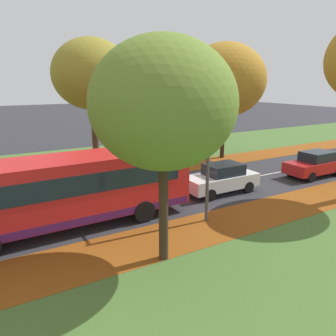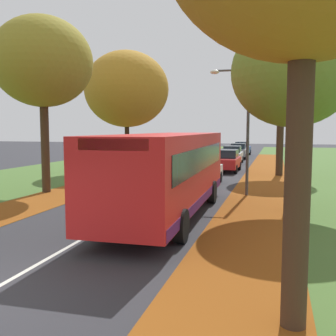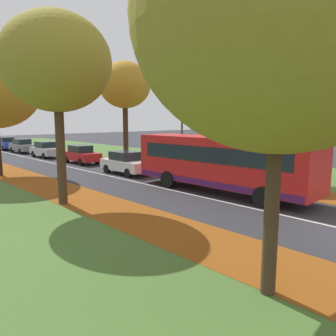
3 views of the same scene
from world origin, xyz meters
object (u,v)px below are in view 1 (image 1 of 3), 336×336
bus (68,188)px  car_white_lead (221,178)px  tree_right_near (163,104)px  streetlamp_right (204,136)px  car_red_following (315,164)px  tree_left_mid (225,80)px  tree_left_near (92,75)px

bus → car_white_lead: (-0.26, 8.32, -0.89)m
tree_right_near → bus: tree_right_near is taller
streetlamp_right → car_red_following: streetlamp_right is taller
tree_right_near → streetlamp_right: (-2.16, 3.19, -1.54)m
tree_left_mid → car_white_lead: (6.77, -5.57, -5.26)m
tree_right_near → streetlamp_right: bearing=124.1°
tree_left_mid → car_red_following: 9.12m
streetlamp_right → car_white_lead: (-2.34, 3.00, -2.92)m
tree_right_near → streetlamp_right: 4.15m
car_white_lead → tree_left_near: bearing=-146.1°
streetlamp_right → car_red_following: bearing=100.2°
tree_right_near → car_white_lead: bearing=126.1°
car_white_lead → car_red_following: size_ratio=1.00×
tree_right_near → tree_left_mid: bearing=133.8°
bus → car_red_following: (0.22, 15.65, -0.89)m
tree_left_mid → bus: tree_left_mid is taller
car_red_following → streetlamp_right: bearing=-79.8°
tree_left_near → car_red_following: bearing=58.0°
streetlamp_right → bus: bearing=-111.4°
tree_right_near → car_red_following: 14.80m
tree_right_near → car_white_lead: (-4.51, 6.19, -4.46)m
tree_left_near → tree_right_near: tree_left_near is taller
streetlamp_right → tree_right_near: bearing=-55.9°
tree_right_near → car_white_lead: 8.86m
bus → tree_right_near: bearing=26.6°
tree_left_near → streetlamp_right: bearing=10.5°
tree_left_mid → tree_left_near: bearing=-91.6°
car_white_lead → tree_right_near: bearing=-53.9°
tree_left_near → car_white_lead: bearing=33.9°
tree_left_near → streetlamp_right: 9.93m
car_red_following → tree_left_near: bearing=-122.0°
car_white_lead → streetlamp_right: bearing=-52.0°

